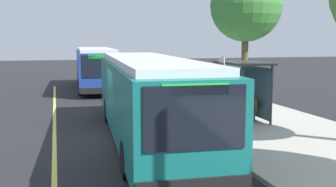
# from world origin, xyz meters

# --- Properties ---
(ground_plane) EXTENTS (120.00, 120.00, 0.00)m
(ground_plane) POSITION_xyz_m (0.00, 0.00, 0.00)
(ground_plane) COLOR #232326
(sidewalk_curb) EXTENTS (44.00, 6.40, 0.15)m
(sidewalk_curb) POSITION_xyz_m (0.00, 6.00, 0.07)
(sidewalk_curb) COLOR #B7B2A8
(sidewalk_curb) RESTS_ON ground_plane
(lane_stripe_center) EXTENTS (36.00, 0.14, 0.01)m
(lane_stripe_center) POSITION_xyz_m (0.00, -2.20, 0.00)
(lane_stripe_center) COLOR #E0D64C
(lane_stripe_center) RESTS_ON ground_plane
(transit_bus_main) EXTENTS (12.49, 3.28, 2.95)m
(transit_bus_main) POSITION_xyz_m (0.49, 1.01, 1.62)
(transit_bus_main) COLOR #146B66
(transit_bus_main) RESTS_ON ground_plane
(transit_bus_second) EXTENTS (11.02, 3.01, 2.95)m
(transit_bus_second) POSITION_xyz_m (-15.53, 0.73, 1.62)
(transit_bus_second) COLOR navy
(transit_bus_second) RESTS_ON ground_plane
(bus_shelter) EXTENTS (2.90, 1.60, 2.48)m
(bus_shelter) POSITION_xyz_m (-1.66, 5.77, 1.92)
(bus_shelter) COLOR #333338
(bus_shelter) RESTS_ON sidewalk_curb
(waiting_bench) EXTENTS (1.60, 0.48, 0.95)m
(waiting_bench) POSITION_xyz_m (-1.62, 5.79, 0.63)
(waiting_bench) COLOR brown
(waiting_bench) RESTS_ON sidewalk_curb
(route_sign_post) EXTENTS (0.44, 0.08, 2.80)m
(route_sign_post) POSITION_xyz_m (0.36, 3.88, 1.96)
(route_sign_post) COLOR #333338
(route_sign_post) RESTS_ON sidewalk_curb
(pedestrian_commuter) EXTENTS (0.24, 0.40, 1.69)m
(pedestrian_commuter) POSITION_xyz_m (1.23, 4.00, 1.12)
(pedestrian_commuter) COLOR #282D47
(pedestrian_commuter) RESTS_ON sidewalk_curb
(street_tree_downstreet) EXTENTS (3.85, 3.85, 7.14)m
(street_tree_downstreet) POSITION_xyz_m (-5.98, 7.87, 5.34)
(street_tree_downstreet) COLOR brown
(street_tree_downstreet) RESTS_ON sidewalk_curb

